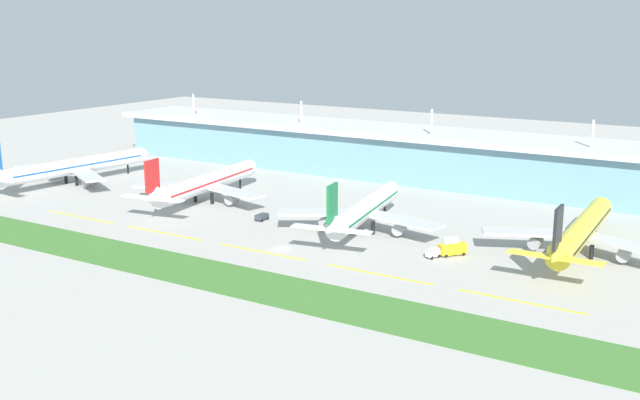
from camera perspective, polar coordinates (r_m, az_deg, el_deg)
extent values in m
plane|color=#A8A59E|center=(199.27, -2.87, -3.70)|extent=(600.00, 600.00, 0.00)
cube|color=#6693A8|center=(284.01, 8.74, 3.03)|extent=(280.00, 28.00, 16.64)
cube|color=silver|center=(282.54, 8.81, 4.87)|extent=(288.00, 34.00, 1.80)
cylinder|color=silver|center=(336.76, -9.49, 7.11)|extent=(0.90, 0.90, 9.00)
cylinder|color=silver|center=(303.07, -1.42, 6.62)|extent=(0.90, 0.90, 9.00)
cylinder|color=silver|center=(276.70, 8.39, 5.84)|extent=(0.90, 0.90, 9.00)
cylinder|color=silver|center=(259.90, 19.82, 4.72)|extent=(0.90, 0.90, 9.00)
cylinder|color=white|center=(291.86, -17.79, 2.46)|extent=(11.90, 60.99, 5.80)
cone|color=white|center=(311.03, -12.92, 3.40)|extent=(5.89, 4.54, 5.51)
cube|color=white|center=(270.02, -22.83, 1.43)|extent=(10.27, 4.19, 0.36)
cube|color=#B7BABF|center=(299.55, -19.79, 2.32)|extent=(24.94, 13.23, 0.70)
cylinder|color=gray|center=(299.83, -19.39, 1.82)|extent=(3.64, 4.80, 3.20)
cube|color=#B7BABF|center=(279.92, -17.10, 1.79)|extent=(24.40, 17.21, 0.70)
cylinder|color=gray|center=(282.24, -16.97, 1.31)|extent=(3.64, 4.80, 3.20)
cylinder|color=black|center=(305.95, -14.25, 2.27)|extent=(0.70, 0.70, 3.60)
cylinder|color=black|center=(293.68, -18.56, 1.53)|extent=(1.10, 1.10, 3.60)
cylinder|color=black|center=(288.47, -17.85, 1.38)|extent=(1.10, 1.10, 3.60)
cube|color=#19519E|center=(291.79, -17.80, 2.54)|extent=(11.33, 54.96, 0.60)
cylinder|color=white|center=(252.74, -8.42, 1.35)|extent=(13.15, 56.10, 5.80)
cone|color=white|center=(277.90, -5.12, 2.53)|extent=(5.99, 4.70, 5.51)
cone|color=white|center=(227.67, -12.59, 0.16)|extent=(5.77, 7.22, 5.72)
cube|color=red|center=(227.11, -12.52, 1.80)|extent=(1.54, 6.44, 9.50)
cube|color=white|center=(231.37, -13.61, 0.26)|extent=(10.34, 4.50, 0.36)
cube|color=white|center=(224.93, -11.38, 0.01)|extent=(10.34, 4.50, 0.36)
cube|color=#B7BABF|center=(256.01, -11.21, 1.10)|extent=(24.22, 17.77, 0.70)
cylinder|color=gray|center=(257.07, -10.78, 0.53)|extent=(3.77, 4.88, 3.20)
cube|color=#B7BABF|center=(243.16, -6.58, 0.62)|extent=(24.94, 12.55, 0.70)
cylinder|color=gray|center=(245.59, -6.63, 0.08)|extent=(3.77, 4.88, 3.20)
cylinder|color=black|center=(271.18, -6.02, 1.22)|extent=(0.70, 0.70, 3.60)
cylinder|color=black|center=(253.00, -9.36, 0.24)|extent=(1.10, 1.10, 3.60)
cylinder|color=black|center=(249.60, -8.13, 0.11)|extent=(1.10, 1.10, 3.60)
cube|color=red|center=(252.66, -8.42, 1.44)|extent=(12.45, 50.58, 0.60)
cylinder|color=silver|center=(215.18, 3.46, -0.63)|extent=(14.59, 50.54, 5.80)
cone|color=silver|center=(240.48, 5.48, 0.83)|extent=(6.13, 4.91, 5.51)
cone|color=silver|center=(189.17, 0.81, -2.18)|extent=(6.02, 7.39, 5.72)
cube|color=#146B38|center=(188.46, 0.92, -0.22)|extent=(1.82, 6.42, 9.50)
cube|color=silver|center=(191.61, -0.68, -2.04)|extent=(10.41, 4.91, 0.36)
cube|color=silver|center=(187.88, 2.43, -2.37)|extent=(10.41, 4.91, 0.36)
cube|color=#B7BABF|center=(215.39, 0.06, -0.95)|extent=(23.94, 18.53, 0.70)
cylinder|color=gray|center=(216.97, 0.49, -1.60)|extent=(3.94, 4.99, 3.20)
cube|color=#B7BABF|center=(208.08, 6.22, -1.54)|extent=(24.88, 11.58, 0.70)
cylinder|color=gray|center=(210.46, 5.99, -2.15)|extent=(3.94, 4.99, 3.20)
cylinder|color=black|center=(233.80, 4.89, -0.71)|extent=(0.70, 0.70, 3.60)
cylinder|color=black|center=(214.59, 2.38, -1.95)|extent=(1.10, 1.10, 3.60)
cylinder|color=black|center=(212.66, 4.01, -2.11)|extent=(1.10, 1.10, 3.60)
cube|color=#146B38|center=(215.09, 3.47, -0.52)|extent=(13.74, 45.59, 0.60)
cylinder|color=yellow|center=(204.13, 19.12, -2.12)|extent=(7.98, 55.85, 5.80)
cone|color=yellow|center=(232.75, 20.49, -0.39)|extent=(5.66, 4.21, 5.51)
cone|color=yellow|center=(174.62, 17.25, -4.13)|extent=(5.19, 6.82, 5.72)
cube|color=black|center=(173.81, 17.47, -2.01)|extent=(0.95, 6.42, 9.50)
cube|color=yellow|center=(176.27, 15.54, -3.92)|extent=(10.12, 3.59, 0.36)
cube|color=yellow|center=(174.19, 19.05, -4.38)|extent=(10.12, 3.59, 0.36)
cube|color=#B7BABF|center=(202.59, 15.53, -2.37)|extent=(24.68, 16.06, 0.70)
cylinder|color=gray|center=(204.43, 15.90, -3.06)|extent=(3.37, 4.62, 3.20)
cube|color=#B7BABF|center=(198.62, 22.25, -3.20)|extent=(24.89, 14.51, 0.70)
cylinder|color=gray|center=(200.89, 21.89, -3.82)|extent=(3.37, 4.62, 3.20)
cylinder|color=black|center=(225.25, 20.02, -2.02)|extent=(0.70, 0.70, 3.60)
cylinder|color=black|center=(203.08, 17.97, -3.49)|extent=(1.10, 1.10, 3.60)
cylinder|color=black|center=(202.03, 19.75, -3.72)|extent=(1.10, 1.10, 3.60)
cube|color=black|center=(204.03, 19.13, -2.02)|extent=(7.80, 50.29, 0.60)
cube|color=yellow|center=(242.16, -17.54, -1.23)|extent=(28.00, 0.70, 0.04)
cube|color=yellow|center=(218.16, -11.65, -2.45)|extent=(28.00, 0.70, 0.04)
cube|color=yellow|center=(197.12, -4.40, -3.91)|extent=(28.00, 0.70, 0.04)
cube|color=yellow|center=(180.08, 4.43, -5.59)|extent=(28.00, 0.70, 0.04)
cube|color=yellow|center=(168.27, 14.85, -7.40)|extent=(28.00, 0.70, 0.04)
cube|color=#3D702D|center=(179.43, -7.63, -5.73)|extent=(300.00, 18.00, 0.10)
cube|color=silver|center=(193.38, 8.50, -3.98)|extent=(2.89, 3.99, 1.60)
cube|color=silver|center=(193.04, 8.51, -3.65)|extent=(2.77, 3.65, 0.16)
cylinder|color=black|center=(195.03, 8.56, -4.08)|extent=(0.63, 0.97, 0.90)
cylinder|color=black|center=(193.99, 8.92, -4.19)|extent=(0.63, 0.97, 0.90)
cylinder|color=black|center=(193.25, 8.06, -4.22)|extent=(0.63, 0.97, 0.90)
cylinder|color=black|center=(192.20, 8.41, -4.33)|extent=(0.63, 0.97, 0.90)
cube|color=gold|center=(196.12, 9.95, -3.64)|extent=(6.52, 7.25, 2.60)
cylinder|color=silver|center=(195.11, 9.77, -3.04)|extent=(4.06, 4.38, 2.00)
cylinder|color=black|center=(198.68, 10.40, -3.82)|extent=(0.83, 0.92, 0.90)
cylinder|color=black|center=(196.76, 10.74, -4.01)|extent=(0.83, 0.92, 0.90)
cylinder|color=black|center=(196.28, 9.13, -3.99)|extent=(0.83, 0.92, 0.90)
cylinder|color=black|center=(194.33, 9.46, -4.18)|extent=(0.83, 0.92, 0.90)
cube|color=#333842|center=(227.73, -4.41, -1.25)|extent=(2.56, 4.48, 1.40)
cylinder|color=black|center=(229.72, -4.41, -1.30)|extent=(0.38, 0.91, 0.90)
cylinder|color=black|center=(228.56, -3.96, -1.37)|extent=(0.38, 0.91, 0.90)
cylinder|color=black|center=(227.27, -4.85, -1.47)|extent=(0.38, 0.91, 0.90)
cylinder|color=black|center=(226.09, -4.39, -1.54)|extent=(0.38, 0.91, 0.90)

